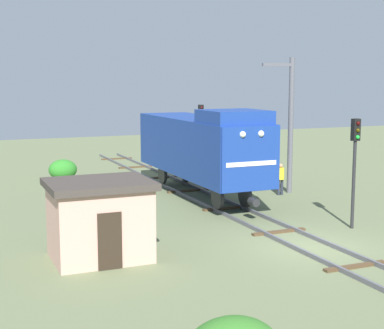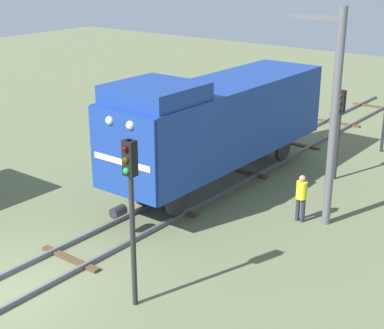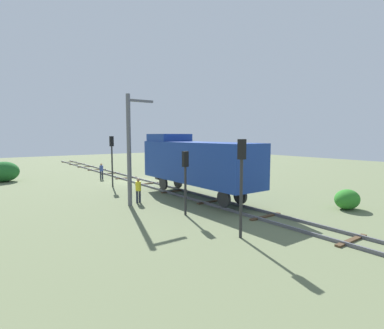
{
  "view_description": "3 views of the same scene",
  "coord_description": "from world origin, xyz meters",
  "views": [
    {
      "loc": [
        -12.26,
        -17.5,
        6.15
      ],
      "look_at": [
        -1.18,
        8.63,
        2.03
      ],
      "focal_mm": 55.0,
      "sensor_mm": 36.0,
      "label": 1
    },
    {
      "loc": [
        12.64,
        -7.86,
        8.79
      ],
      "look_at": [
        1.05,
        7.11,
        1.99
      ],
      "focal_mm": 55.0,
      "sensor_mm": 36.0,
      "label": 2
    },
    {
      "loc": [
        13.19,
        27.79,
        4.64
      ],
      "look_at": [
        -0.7,
        8.76,
        2.34
      ],
      "focal_mm": 28.0,
      "sensor_mm": 36.0,
      "label": 3
    }
  ],
  "objects": [
    {
      "name": "bush_far",
      "position": [
        -5.63,
        18.59,
        0.63
      ],
      "size": [
        1.74,
        1.42,
        1.26
      ],
      "primitive_type": "ellipsoid",
      "color": "#2C7C26",
      "rests_on": "ground"
    },
    {
      "name": "railway_track",
      "position": [
        0.0,
        0.0,
        0.07
      ],
      "size": [
        2.4,
        57.65,
        0.16
      ],
      "color": "#595960",
      "rests_on": "ground"
    },
    {
      "name": "traffic_signal_far",
      "position": [
        3.6,
        18.39,
        3.1
      ],
      "size": [
        0.32,
        0.34,
        4.48
      ],
      "color": "#262628",
      "rests_on": "ground"
    },
    {
      "name": "traffic_signal_mid",
      "position": [
        3.4,
        13.71,
        2.61
      ],
      "size": [
        0.32,
        0.34,
        3.74
      ],
      "color": "#262628",
      "rests_on": "ground"
    },
    {
      "name": "locomotive",
      "position": [
        0.0,
        10.14,
        2.77
      ],
      "size": [
        2.9,
        11.6,
        4.6
      ],
      "color": "navy",
      "rests_on": "railway_track"
    },
    {
      "name": "traffic_signal_near",
      "position": [
        3.2,
        1.86,
        3.16
      ],
      "size": [
        0.32,
        0.34,
        4.57
      ],
      "color": "#262628",
      "rests_on": "ground"
    },
    {
      "name": "catenary_mast",
      "position": [
        4.93,
        9.56,
        3.9
      ],
      "size": [
        1.94,
        0.28,
        7.31
      ],
      "color": "#595960",
      "rests_on": "ground"
    },
    {
      "name": "worker_by_signal",
      "position": [
        4.2,
        9.19,
        1.0
      ],
      "size": [
        0.38,
        0.38,
        1.7
      ],
      "rotation": [
        0.0,
        0.0,
        2.22
      ],
      "color": "#262B38",
      "rests_on": "ground"
    },
    {
      "name": "ground_plane",
      "position": [
        0.0,
        0.0,
        0.0
      ],
      "size": [
        90.0,
        90.0,
        0.0
      ],
      "primitive_type": "plane",
      "color": "#66704C"
    },
    {
      "name": "relay_hut",
      "position": [
        -7.5,
        1.86,
        1.39
      ],
      "size": [
        3.5,
        2.9,
        2.74
      ],
      "color": "#D19E8C",
      "rests_on": "ground"
    }
  ]
}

